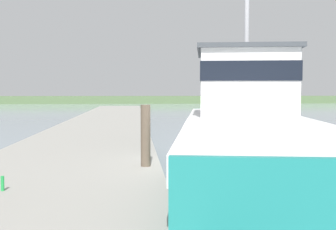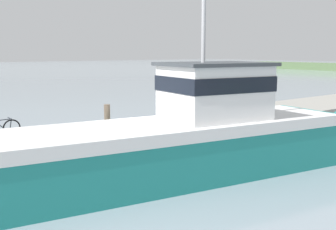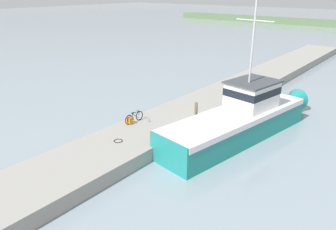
{
  "view_description": "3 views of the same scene",
  "coord_description": "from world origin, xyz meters",
  "px_view_note": "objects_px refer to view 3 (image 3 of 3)",
  "views": [
    {
      "loc": [
        -1.8,
        -9.94,
        2.65
      ],
      "look_at": [
        -0.99,
        0.09,
        2.08
      ],
      "focal_mm": 45.0,
      "sensor_mm": 36.0,
      "label": 1
    },
    {
      "loc": [
        11.8,
        -8.09,
        4.26
      ],
      "look_at": [
        -0.0,
        1.37,
        1.97
      ],
      "focal_mm": 45.0,
      "sensor_mm": 36.0,
      "label": 2
    },
    {
      "loc": [
        10.61,
        -18.65,
        9.97
      ],
      "look_at": [
        -2.73,
        -2.0,
        1.63
      ],
      "focal_mm": 35.0,
      "sensor_mm": 36.0,
      "label": 3
    }
  ],
  "objects_px": {
    "fishing_boat_main": "(243,117)",
    "bicycle_touring": "(133,118)",
    "water_bottle_by_bike": "(149,120)",
    "mooring_post": "(196,112)"
  },
  "relations": [
    {
      "from": "bicycle_touring",
      "to": "mooring_post",
      "type": "xyz_separation_m",
      "value": [
        3.35,
        3.07,
        0.36
      ]
    },
    {
      "from": "mooring_post",
      "to": "water_bottle_by_bike",
      "type": "bearing_deg",
      "value": -139.02
    },
    {
      "from": "fishing_boat_main",
      "to": "water_bottle_by_bike",
      "type": "relative_size",
      "value": 59.04
    },
    {
      "from": "fishing_boat_main",
      "to": "bicycle_touring",
      "type": "xyz_separation_m",
      "value": [
        -6.2,
        -4.78,
        -0.15
      ]
    },
    {
      "from": "mooring_post",
      "to": "bicycle_touring",
      "type": "bearing_deg",
      "value": -137.54
    },
    {
      "from": "fishing_boat_main",
      "to": "mooring_post",
      "type": "bearing_deg",
      "value": -139.7
    },
    {
      "from": "mooring_post",
      "to": "water_bottle_by_bike",
      "type": "xyz_separation_m",
      "value": [
        -2.55,
        -2.22,
        -0.58
      ]
    },
    {
      "from": "fishing_boat_main",
      "to": "bicycle_touring",
      "type": "height_order",
      "value": "fishing_boat_main"
    },
    {
      "from": "fishing_boat_main",
      "to": "bicycle_touring",
      "type": "distance_m",
      "value": 7.83
    },
    {
      "from": "fishing_boat_main",
      "to": "water_bottle_by_bike",
      "type": "distance_m",
      "value": 6.69
    }
  ]
}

